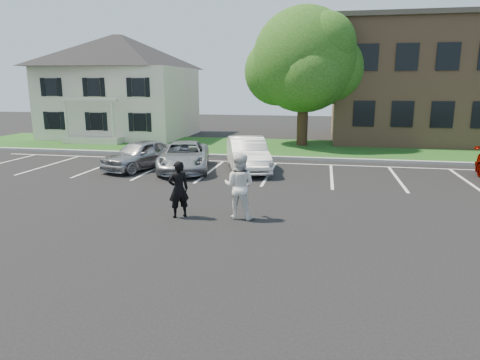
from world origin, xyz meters
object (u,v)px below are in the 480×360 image
man_black_suit (179,189)px  car_silver_west (140,155)px  house (121,86)px  man_white_shirt (239,186)px  tree (306,62)px  car_silver_minivan (184,156)px  car_white_sedan (247,154)px

man_black_suit → car_silver_west: 8.22m
house → man_white_shirt: bearing=-55.4°
house → car_silver_west: 14.13m
man_white_shirt → car_silver_west: bearing=-39.8°
tree → car_silver_west: (-7.33, -9.41, -4.65)m
car_silver_west → car_silver_minivan: (2.20, 0.03, -0.03)m
house → tree: 14.39m
tree → car_silver_minivan: bearing=-118.7°
man_white_shirt → house: bearing=-47.9°
house → tree: bearing=-10.5°
house → car_silver_minivan: 15.29m
man_black_suit → car_silver_west: (-4.35, 6.98, -0.18)m
house → man_black_suit: house is taller
man_white_shirt → car_silver_minivan: 7.85m
man_black_suit → car_white_sedan: (0.78, 7.64, -0.10)m
man_white_shirt → car_silver_west: size_ratio=0.49×
tree → car_silver_west: 12.80m
car_silver_minivan → house: bearing=112.6°
man_black_suit → man_white_shirt: (1.84, 0.26, 0.13)m
car_white_sedan → house: bearing=119.0°
car_silver_west → car_silver_minivan: 2.20m
car_silver_minivan → tree: bearing=47.2°
man_white_shirt → car_silver_west: (-6.19, 6.72, -0.31)m
man_black_suit → house: bearing=-95.5°
car_silver_west → man_white_shirt: bearing=-27.1°
house → car_white_sedan: (11.87, -11.36, -3.05)m
man_black_suit → man_white_shirt: man_white_shirt is taller
tree → car_silver_minivan: (-5.13, -9.37, -4.68)m
car_silver_minivan → car_silver_west: bearing=166.8°
tree → man_black_suit: (-2.98, -16.38, -4.47)m
car_silver_west → car_white_sedan: (5.13, 0.66, 0.08)m
house → man_white_shirt: size_ratio=5.13×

